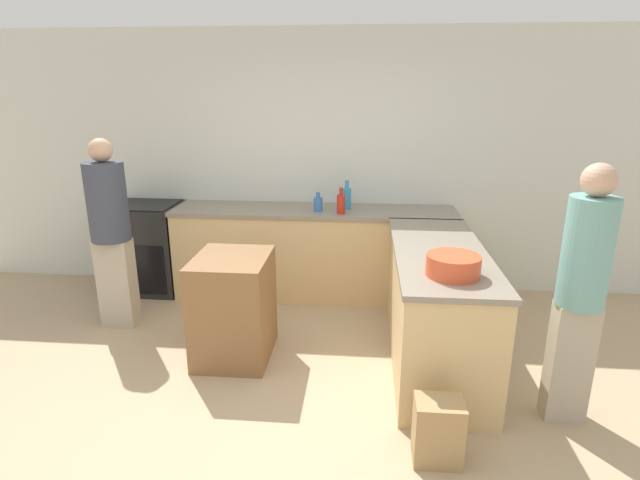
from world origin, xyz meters
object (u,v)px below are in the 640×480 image
hot_sauce_bottle (341,203)px  water_bottle_blue (318,204)px  range_oven (149,247)px  paper_bag (438,431)px  dish_soap_bottle (347,197)px  mixing_bowl (453,265)px  person_at_peninsula (581,286)px  person_by_range (110,228)px  island_table (234,307)px

hot_sauce_bottle → water_bottle_blue: bearing=158.6°
range_oven → paper_bag: bearing=-41.1°
dish_soap_bottle → paper_bag: size_ratio=0.73×
mixing_bowl → person_at_peninsula: person_at_peninsula is taller
person_by_range → dish_soap_bottle: bearing=23.9°
range_oven → person_at_peninsula: bearing=-27.7°
island_table → hot_sauce_bottle: 1.53m
mixing_bowl → person_at_peninsula: size_ratio=0.21×
mixing_bowl → dish_soap_bottle: size_ratio=1.22×
island_table → water_bottle_blue: (0.56, 1.24, 0.58)m
range_oven → person_at_peninsula: 4.15m
island_table → dish_soap_bottle: dish_soap_bottle is taller
person_by_range → person_at_peninsula: (3.58, -1.06, 0.01)m
water_bottle_blue → dish_soap_bottle: dish_soap_bottle is taller
mixing_bowl → water_bottle_blue: water_bottle_blue is taller
mixing_bowl → dish_soap_bottle: bearing=112.7°
range_oven → mixing_bowl: 3.44m
island_table → person_at_peninsula: bearing=-14.1°
hot_sauce_bottle → paper_bag: size_ratio=0.65×
water_bottle_blue → person_by_range: bearing=-156.1°
mixing_bowl → person_at_peninsula: 0.78m
water_bottle_blue → paper_bag: bearing=-68.4°
person_by_range → paper_bag: size_ratio=4.32×
hot_sauce_bottle → dish_soap_bottle: 0.22m
range_oven → island_table: range_oven is taller
dish_soap_bottle → person_by_range: (-2.05, -0.91, -0.12)m
person_by_range → person_at_peninsula: 3.73m
water_bottle_blue → paper_bag: water_bottle_blue is taller
paper_bag → mixing_bowl: bearing=78.6°
hot_sauce_bottle → mixing_bowl: bearing=-63.2°
hot_sauce_bottle → person_by_range: bearing=-160.9°
water_bottle_blue → person_at_peninsula: bearing=-45.5°
dish_soap_bottle → hot_sauce_bottle: bearing=-102.4°
person_at_peninsula → dish_soap_bottle: bearing=127.9°
island_table → dish_soap_bottle: size_ratio=2.95×
range_oven → water_bottle_blue: size_ratio=5.06×
island_table → person_at_peninsula: 2.50m
range_oven → water_bottle_blue: 1.92m
mixing_bowl → dish_soap_bottle: (-0.77, 1.83, 0.04)m
person_at_peninsula → range_oven: bearing=152.3°
dish_soap_bottle → person_at_peninsula: person_at_peninsula is taller
island_table → person_by_range: person_by_range is taller
mixing_bowl → paper_bag: (-0.13, -0.62, -0.81)m
dish_soap_bottle → person_by_range: size_ratio=0.17×
island_table → paper_bag: size_ratio=2.15×
mixing_bowl → paper_bag: size_ratio=0.89×
island_table → water_bottle_blue: water_bottle_blue is taller
person_by_range → paper_bag: bearing=-29.9°
water_bottle_blue → person_by_range: person_by_range is taller
water_bottle_blue → person_at_peninsula: (1.81, -1.84, -0.07)m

